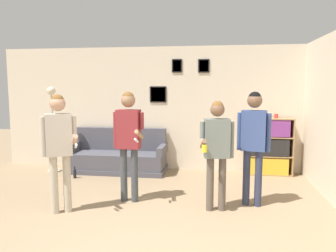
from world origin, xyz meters
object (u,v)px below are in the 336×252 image
object	(u,v)px
floor_lamp	(52,116)
person_player_foreground_center	(129,134)
person_watcher_holding_cup	(217,144)
person_player_foreground_left	(59,140)
drinking_cup	(276,116)
bottle_on_floor	(75,174)
bookshelf	(269,147)
couch	(118,158)
person_spectator_near_bookshelf	(254,136)

from	to	relation	value
floor_lamp	person_player_foreground_center	world-z (taller)	floor_lamp
person_player_foreground_center	person_watcher_holding_cup	world-z (taller)	person_player_foreground_center
person_player_foreground_left	person_watcher_holding_cup	distance (m)	2.27
floor_lamp	person_player_foreground_left	size ratio (longest dim) A/B	1.06
person_player_foreground_left	drinking_cup	bearing A→B (deg)	37.18
floor_lamp	bottle_on_floor	world-z (taller)	floor_lamp
bookshelf	bottle_on_floor	world-z (taller)	bookshelf
person_watcher_holding_cup	bottle_on_floor	distance (m)	3.24
floor_lamp	person_player_foreground_left	bearing A→B (deg)	-60.37
person_watcher_holding_cup	drinking_cup	bearing A→B (deg)	61.23
floor_lamp	drinking_cup	bearing A→B (deg)	5.08
couch	person_player_foreground_center	world-z (taller)	person_player_foreground_center
bookshelf	person_player_foreground_center	distance (m)	3.21
person_watcher_holding_cup	person_spectator_near_bookshelf	world-z (taller)	person_spectator_near_bookshelf
bookshelf	floor_lamp	world-z (taller)	floor_lamp
person_watcher_holding_cup	bottle_on_floor	world-z (taller)	person_watcher_holding_cup
person_player_foreground_center	drinking_cup	xyz separation A→B (m)	(2.58, 2.00, 0.15)
couch	person_player_foreground_left	bearing A→B (deg)	-92.78
bottle_on_floor	drinking_cup	world-z (taller)	drinking_cup
person_watcher_holding_cup	drinking_cup	distance (m)	2.52
person_player_foreground_left	bottle_on_floor	xyz separation A→B (m)	(-0.58, 1.75, -0.97)
bookshelf	person_player_foreground_left	size ratio (longest dim) A/B	0.69
bookshelf	couch	bearing A→B (deg)	-176.56
bookshelf	person_watcher_holding_cup	bearing A→B (deg)	-116.25
bookshelf	person_player_foreground_left	xyz separation A→B (m)	(-3.32, -2.61, 0.48)
person_spectator_near_bookshelf	drinking_cup	world-z (taller)	person_spectator_near_bookshelf
person_player_foreground_center	person_spectator_near_bookshelf	distance (m)	1.93
person_player_foreground_center	bottle_on_floor	size ratio (longest dim) A/B	7.39
person_player_foreground_center	drinking_cup	world-z (taller)	person_player_foreground_center
bookshelf	drinking_cup	size ratio (longest dim) A/B	13.20
floor_lamp	person_player_foreground_center	xyz separation A→B (m)	(2.11, -1.59, -0.12)
person_player_foreground_left	person_spectator_near_bookshelf	xyz separation A→B (m)	(2.79, 0.71, 0.02)
drinking_cup	floor_lamp	bearing A→B (deg)	-174.92
floor_lamp	person_player_foreground_center	bearing A→B (deg)	-36.97
bottle_on_floor	person_player_foreground_center	bearing A→B (deg)	-38.37
person_player_foreground_center	drinking_cup	distance (m)	3.27
floor_lamp	person_watcher_holding_cup	world-z (taller)	floor_lamp
person_player_foreground_left	person_player_foreground_center	xyz separation A→B (m)	(0.86, 0.61, 0.02)
person_watcher_holding_cup	drinking_cup	xyz separation A→B (m)	(1.21, 2.20, 0.24)
bottle_on_floor	bookshelf	bearing A→B (deg)	12.49
bookshelf	bottle_on_floor	distance (m)	4.02
person_player_foreground_left	person_watcher_holding_cup	world-z (taller)	person_player_foreground_left
couch	person_watcher_holding_cup	world-z (taller)	person_watcher_holding_cup
floor_lamp	bottle_on_floor	distance (m)	1.37
person_spectator_near_bookshelf	drinking_cup	distance (m)	2.02
person_player_foreground_center	bookshelf	bearing A→B (deg)	39.15
person_watcher_holding_cup	bottle_on_floor	xyz separation A→B (m)	(-2.81, 1.34, -0.90)
person_spectator_near_bookshelf	drinking_cup	size ratio (longest dim) A/B	19.53
person_player_foreground_left	person_spectator_near_bookshelf	bearing A→B (deg)	14.20
person_player_foreground_left	person_watcher_holding_cup	size ratio (longest dim) A/B	1.06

